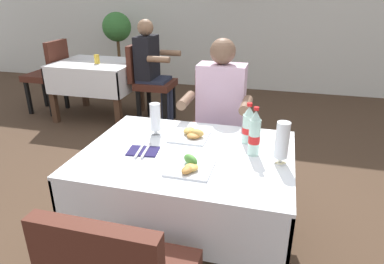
# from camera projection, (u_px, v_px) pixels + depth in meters

# --- Properties ---
(ground_plane) EXTENTS (11.00, 11.00, 0.00)m
(ground_plane) POSITION_uv_depth(u_px,v_px,m) (173.00, 243.00, 2.30)
(ground_plane) COLOR #473323
(main_dining_table) EXTENTS (1.19, 0.92, 0.73)m
(main_dining_table) POSITION_uv_depth(u_px,v_px,m) (188.00, 176.00, 2.02)
(main_dining_table) COLOR white
(main_dining_table) RESTS_ON ground
(chair_far_diner_seat) EXTENTS (0.44, 0.50, 0.97)m
(chair_far_diner_seat) POSITION_uv_depth(u_px,v_px,m) (216.00, 126.00, 2.78)
(chair_far_diner_seat) COLOR #4C2319
(chair_far_diner_seat) RESTS_ON ground
(seated_diner_far) EXTENTS (0.50, 0.46, 1.26)m
(seated_diner_far) POSITION_uv_depth(u_px,v_px,m) (219.00, 112.00, 2.61)
(seated_diner_far) COLOR #282D42
(seated_diner_far) RESTS_ON ground
(plate_near_camera) EXTENTS (0.23, 0.23, 0.07)m
(plate_near_camera) POSITION_uv_depth(u_px,v_px,m) (190.00, 166.00, 1.76)
(plate_near_camera) COLOR white
(plate_near_camera) RESTS_ON main_dining_table
(plate_far_diner) EXTENTS (0.23, 0.23, 0.06)m
(plate_far_diner) POSITION_uv_depth(u_px,v_px,m) (191.00, 135.00, 2.13)
(plate_far_diner) COLOR white
(plate_far_diner) RESTS_ON main_dining_table
(beer_glass_left) EXTENTS (0.07, 0.07, 0.21)m
(beer_glass_left) POSITION_uv_depth(u_px,v_px,m) (155.00, 119.00, 2.13)
(beer_glass_left) COLOR white
(beer_glass_left) RESTS_ON main_dining_table
(beer_glass_middle) EXTENTS (0.07, 0.07, 0.23)m
(beer_glass_middle) POSITION_uv_depth(u_px,v_px,m) (282.00, 143.00, 1.78)
(beer_glass_middle) COLOR white
(beer_glass_middle) RESTS_ON main_dining_table
(cola_bottle_primary) EXTENTS (0.07, 0.07, 0.25)m
(cola_bottle_primary) POSITION_uv_depth(u_px,v_px,m) (248.00, 126.00, 2.03)
(cola_bottle_primary) COLOR silver
(cola_bottle_primary) RESTS_ON main_dining_table
(cola_bottle_secondary) EXTENTS (0.06, 0.06, 0.28)m
(cola_bottle_secondary) POSITION_uv_depth(u_px,v_px,m) (254.00, 134.00, 1.87)
(cola_bottle_secondary) COLOR silver
(cola_bottle_secondary) RESTS_ON main_dining_table
(napkin_cutlery_set) EXTENTS (0.18, 0.19, 0.01)m
(napkin_cutlery_set) POSITION_uv_depth(u_px,v_px,m) (143.00, 151.00, 1.95)
(napkin_cutlery_set) COLOR #231E4C
(napkin_cutlery_set) RESTS_ON main_dining_table
(background_dining_table) EXTENTS (1.00, 0.83, 0.73)m
(background_dining_table) POSITION_uv_depth(u_px,v_px,m) (97.00, 76.00, 4.39)
(background_dining_table) COLOR white
(background_dining_table) RESTS_ON ground
(background_chair_left) EXTENTS (0.50, 0.44, 0.97)m
(background_chair_left) POSITION_uv_depth(u_px,v_px,m) (49.00, 72.00, 4.56)
(background_chair_left) COLOR #4C2319
(background_chair_left) RESTS_ON ground
(background_chair_right) EXTENTS (0.50, 0.44, 0.97)m
(background_chair_right) POSITION_uv_depth(u_px,v_px,m) (149.00, 79.00, 4.22)
(background_chair_right) COLOR #4C2319
(background_chair_right) RESTS_ON ground
(background_patron) EXTENTS (0.46, 0.50, 1.26)m
(background_patron) POSITION_uv_depth(u_px,v_px,m) (152.00, 66.00, 4.15)
(background_patron) COLOR #282D42
(background_patron) RESTS_ON ground
(background_table_tumbler) EXTENTS (0.06, 0.06, 0.11)m
(background_table_tumbler) POSITION_uv_depth(u_px,v_px,m) (97.00, 59.00, 4.21)
(background_table_tumbler) COLOR gold
(background_table_tumbler) RESTS_ON background_dining_table
(potted_plant_corner) EXTENTS (0.46, 0.46, 1.24)m
(potted_plant_corner) POSITION_uv_depth(u_px,v_px,m) (118.00, 42.00, 5.59)
(potted_plant_corner) COLOR brown
(potted_plant_corner) RESTS_ON ground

